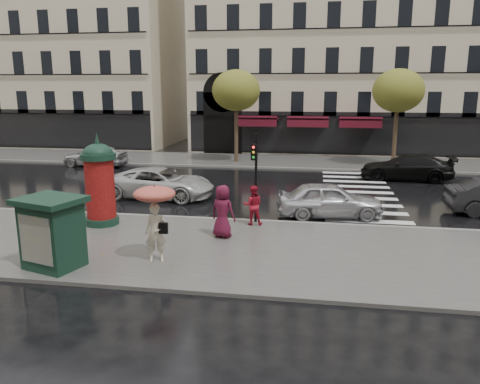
% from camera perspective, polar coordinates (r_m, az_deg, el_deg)
% --- Properties ---
extents(ground, '(160.00, 160.00, 0.00)m').
position_cam_1_polar(ground, '(16.60, -4.20, -6.48)').
color(ground, black).
rests_on(ground, ground).
extents(near_sidewalk, '(90.00, 7.00, 0.12)m').
position_cam_1_polar(near_sidewalk, '(16.12, -4.61, -6.85)').
color(near_sidewalk, '#474744').
rests_on(near_sidewalk, ground).
extents(far_sidewalk, '(90.00, 6.00, 0.12)m').
position_cam_1_polar(far_sidewalk, '(34.85, 3.07, 3.80)').
color(far_sidewalk, '#474744').
rests_on(far_sidewalk, ground).
extents(near_kerb, '(90.00, 0.25, 0.14)m').
position_cam_1_polar(near_kerb, '(19.37, -2.14, -3.41)').
color(near_kerb, slate).
rests_on(near_kerb, ground).
extents(far_kerb, '(90.00, 0.25, 0.14)m').
position_cam_1_polar(far_kerb, '(31.91, 2.48, 3.00)').
color(far_kerb, slate).
rests_on(far_kerb, ground).
extents(zebra_crossing, '(3.60, 11.75, 0.01)m').
position_cam_1_polar(zebra_crossing, '(25.53, 14.21, 0.01)').
color(zebra_crossing, silver).
rests_on(zebra_crossing, ground).
extents(bldg_far_corner, '(26.00, 14.00, 22.90)m').
position_cam_1_polar(bldg_far_corner, '(45.67, 12.86, 19.79)').
color(bldg_far_corner, '#B7A88C').
rests_on(bldg_far_corner, ground).
extents(bldg_far_left, '(24.00, 14.00, 22.90)m').
position_cam_1_polar(bldg_far_left, '(52.36, -21.32, 18.32)').
color(bldg_far_left, '#B7A88C').
rests_on(bldg_far_left, ground).
extents(tree_far_left, '(3.40, 3.40, 6.64)m').
position_cam_1_polar(tree_far_left, '(33.72, -0.47, 12.24)').
color(tree_far_left, '#38281C').
rests_on(tree_far_left, ground).
extents(tree_far_right, '(3.40, 3.40, 6.64)m').
position_cam_1_polar(tree_far_right, '(33.65, 18.73, 11.58)').
color(tree_far_right, '#38281C').
rests_on(tree_far_right, ground).
extents(woman_umbrella, '(1.28, 1.28, 2.46)m').
position_cam_1_polar(woman_umbrella, '(14.54, -10.31, -2.27)').
color(woman_umbrella, beige).
rests_on(woman_umbrella, near_sidewalk).
extents(woman_red, '(0.84, 0.69, 1.57)m').
position_cam_1_polar(woman_red, '(18.36, 1.59, -1.61)').
color(woman_red, '#A31426').
rests_on(woman_red, near_sidewalk).
extents(man_burgundy, '(1.09, 0.89, 1.92)m').
position_cam_1_polar(man_burgundy, '(16.80, -2.13, -2.36)').
color(man_burgundy, '#551128').
rests_on(man_burgundy, near_sidewalk).
extents(morris_column, '(1.34, 1.34, 3.62)m').
position_cam_1_polar(morris_column, '(19.03, -16.73, 1.28)').
color(morris_column, black).
rests_on(morris_column, near_sidewalk).
extents(traffic_light, '(0.26, 0.35, 3.57)m').
position_cam_1_polar(traffic_light, '(18.39, 1.88, 2.80)').
color(traffic_light, black).
rests_on(traffic_light, near_sidewalk).
extents(newsstand, '(2.14, 1.95, 2.15)m').
position_cam_1_polar(newsstand, '(15.05, -21.91, -4.52)').
color(newsstand, black).
rests_on(newsstand, near_sidewalk).
extents(car_silver, '(4.64, 2.36, 1.51)m').
position_cam_1_polar(car_silver, '(20.20, 10.84, -0.94)').
color(car_silver, silver).
rests_on(car_silver, ground).
extents(car_white, '(5.58, 2.90, 1.50)m').
position_cam_1_polar(car_white, '(23.69, -9.71, 1.10)').
color(car_white, '#BBBBBB').
rests_on(car_white, ground).
extents(car_black, '(5.45, 2.59, 1.54)m').
position_cam_1_polar(car_black, '(29.57, 19.66, 2.86)').
color(car_black, black).
rests_on(car_black, ground).
extents(car_far_silver, '(4.54, 2.14, 1.50)m').
position_cam_1_polar(car_far_silver, '(34.15, -17.22, 4.24)').
color(car_far_silver, '#AEAEB3').
rests_on(car_far_silver, ground).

